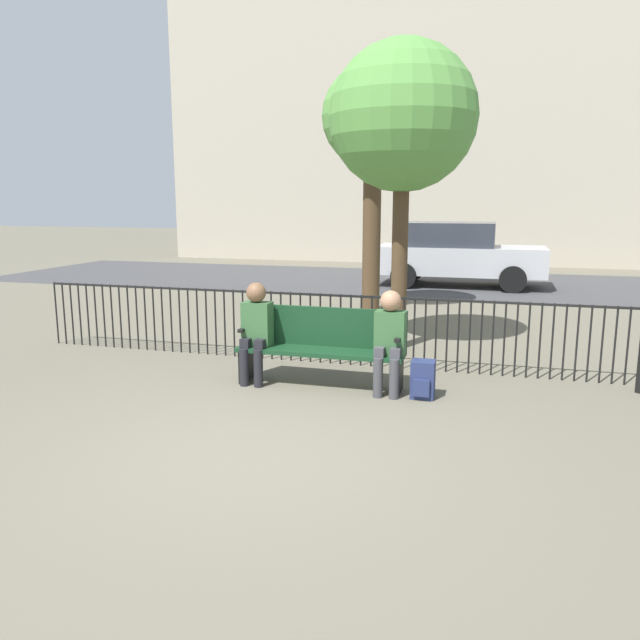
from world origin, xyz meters
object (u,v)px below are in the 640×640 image
Objects in this scene: parked_car_0 at (456,253)px; seated_person_0 at (256,326)px; park_bench at (322,344)px; tree_0 at (403,119)px; seated_person_1 at (390,335)px; tree_1 at (373,122)px; backpack at (423,380)px.

seated_person_0 is at bearing -100.14° from parked_car_0.
park_bench is 3.56m from tree_0.
park_bench is at bearing 9.44° from seated_person_0.
tree_0 is at bearing 75.15° from park_bench.
seated_person_1 is 0.25× the size of tree_1.
seated_person_1 is at bearing -83.52° from tree_0.
park_bench is 6.03m from tree_1.
parked_car_0 is at bearing 89.48° from seated_person_1.
tree_1 is at bearing 107.42° from backpack.
seated_person_1 is 3.47m from tree_0.
parked_car_0 reaches higher than seated_person_1.
seated_person_0 is 6.04m from tree_1.
seated_person_1 is at bearing -90.52° from parked_car_0.
seated_person_0 reaches higher than park_bench.
seated_person_0 reaches higher than backpack.
park_bench is at bearing 170.95° from seated_person_1.
park_bench is 0.45× the size of tree_0.
tree_1 is at bearing 108.81° from tree_0.
tree_0 is at bearing 96.48° from seated_person_1.
seated_person_0 is 1.03× the size of seated_person_1.
seated_person_0 reaches higher than seated_person_1.
park_bench is at bearing -104.85° from tree_0.
parked_car_0 is at bearing 72.01° from tree_1.
parked_car_0 is (1.69, 9.47, 0.15)m from seated_person_0.
tree_1 is (-0.45, 5.14, 3.12)m from park_bench.
tree_1 reaches higher than seated_person_1.
tree_0 is (-0.26, 2.28, 2.61)m from seated_person_1.
tree_0 is 3.18m from tree_1.
backpack is at bearing -72.58° from tree_1.
tree_0 is (-0.65, 2.33, 3.08)m from backpack.
tree_1 reaches higher than parked_car_0.
tree_0 is at bearing 105.60° from backpack.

